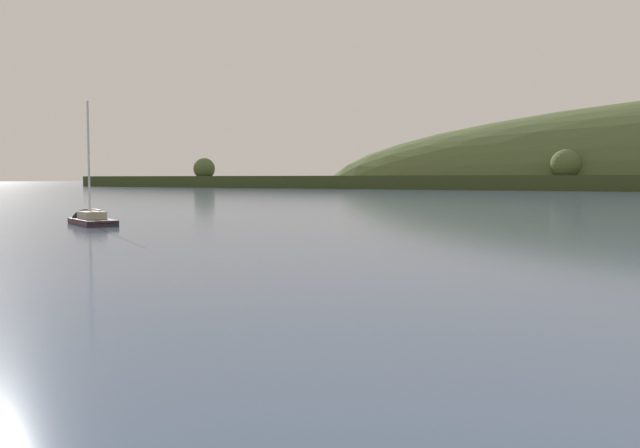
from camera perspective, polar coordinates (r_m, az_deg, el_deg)
sailboat_outer_reach at (r=54.70m, az=-18.25°, el=0.11°), size 6.42×4.58×10.17m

